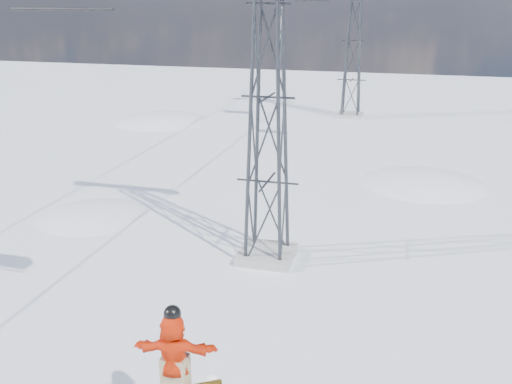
{
  "coord_description": "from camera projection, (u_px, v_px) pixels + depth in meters",
  "views": [
    {
      "loc": [
        5.08,
        -9.09,
        8.42
      ],
      "look_at": [
        1.43,
        4.3,
        3.67
      ],
      "focal_mm": 40.0,
      "sensor_mm": 36.0,
      "label": 1
    }
  ],
  "objects": [
    {
      "name": "snow_terrain",
      "position": [
        232.0,
        298.0,
        35.97
      ],
      "size": [
        39.0,
        37.0,
        22.0
      ],
      "color": "white",
      "rests_on": "ground"
    },
    {
      "name": "lift_tower_near",
      "position": [
        268.0,
        98.0,
        17.62
      ],
      "size": [
        5.2,
        1.8,
        11.43
      ],
      "color": "#999999",
      "rests_on": "ground"
    },
    {
      "name": "lift_tower_far",
      "position": [
        354.0,
        41.0,
        40.44
      ],
      "size": [
        5.2,
        1.8,
        11.43
      ],
      "color": "#999999",
      "rests_on": "ground"
    }
  ]
}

